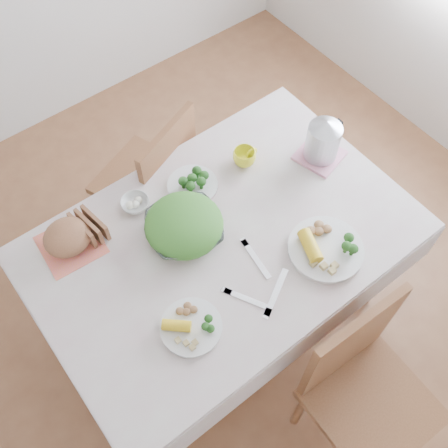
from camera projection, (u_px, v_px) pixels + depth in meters
floor at (223, 313)px, 2.72m from camera, size 3.60×3.60×0.00m
dining_table at (223, 281)px, 2.41m from camera, size 1.40×0.90×0.75m
tablecloth at (223, 239)px, 2.09m from camera, size 1.50×1.00×0.01m
chair_near at (372, 405)px, 2.02m from camera, size 0.45×0.45×0.96m
chair_far at (143, 177)px, 2.62m from camera, size 0.53×0.53×0.91m
salad_bowl at (184, 229)px, 2.06m from camera, size 0.36×0.36×0.07m
dinner_plate_left at (191, 327)px, 1.87m from camera, size 0.30×0.30×0.02m
dinner_plate_right at (325, 250)px, 2.04m from camera, size 0.42×0.42×0.02m
broccoli_plate at (193, 185)px, 2.21m from camera, size 0.28×0.28×0.02m
napkin at (71, 245)px, 2.06m from camera, size 0.24×0.24×0.00m
bread_loaf at (67, 237)px, 2.01m from camera, size 0.23×0.22×0.11m
fruit_bowl at (135, 204)px, 2.15m from camera, size 0.13×0.13×0.04m
yellow_mug at (244, 157)px, 2.25m from camera, size 0.11×0.11×0.08m
pink_tray at (319, 155)px, 2.30m from camera, size 0.22×0.22×0.01m
electric_kettle at (324, 138)px, 2.20m from camera, size 0.18×0.18×0.20m
fork_left at (248, 299)px, 1.94m from camera, size 0.11×0.18×0.00m
fork_right at (256, 259)px, 2.03m from camera, size 0.05×0.20×0.00m
knife at (276, 292)px, 1.95m from camera, size 0.19×0.12×0.00m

